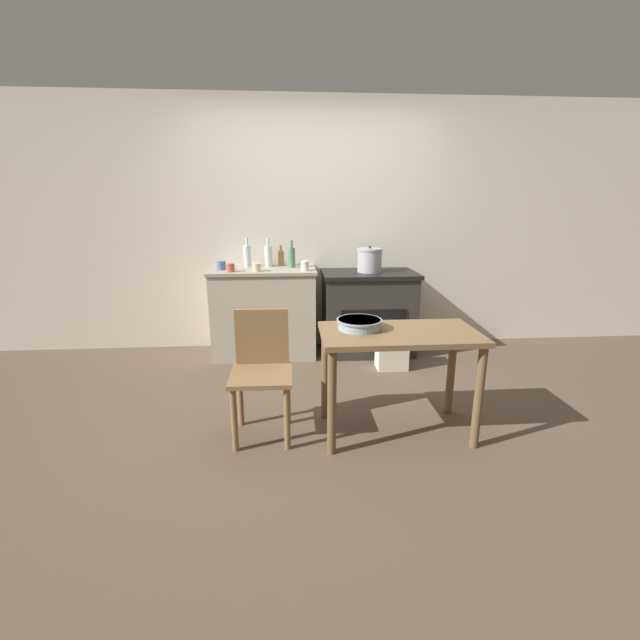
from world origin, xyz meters
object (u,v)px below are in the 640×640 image
Objects in this scene: chair at (262,369)px; bottle_mid_left at (268,256)px; bottle_far_left at (247,256)px; cup_right at (231,268)px; work_table at (399,350)px; flour_sack at (392,350)px; stock_pot at (370,260)px; stove at (368,312)px; cup_center at (257,267)px; cup_mid_right at (305,266)px; mixing_bowl_large at (359,323)px; cup_center_right at (221,265)px; bottle_center_left at (292,257)px; bottle_left at (281,258)px.

bottle_mid_left reaches higher than chair.
cup_right is (-0.13, -0.32, -0.07)m from bottle_far_left.
bottle_mid_left is at bearing 42.83° from cup_right.
work_table is at bearing -49.75° from cup_right.
flour_sack is 1.42× the size of stock_pot.
cup_center is (-1.12, -0.15, 0.50)m from stove.
bottle_far_left is 0.65m from cup_mid_right.
flour_sack is at bearing 64.85° from mixing_bowl_large.
cup_center_right is at bearing -179.52° from stock_pot.
cup_mid_right is at bearing -40.83° from bottle_mid_left.
cup_center is 0.95× the size of cup_center_right.
work_table is 2.15m from cup_center_right.
stove is 12.20× the size of cup_right.
bottle_far_left is 1.09× the size of bottle_center_left.
chair is 1.85m from bottle_left.
cup_center_right is at bearing 126.79° from cup_right.
bottle_mid_left is at bearing -163.42° from bottle_left.
cup_mid_right is (0.36, -0.31, -0.07)m from bottle_mid_left.
work_table is 3.41× the size of mixing_bowl_large.
cup_center reaches higher than chair.
work_table is 1.97m from cup_right.
cup_center is 0.25m from cup_right.
stove is 10.77× the size of cup_center_right.
cup_center_right is 0.18m from cup_right.
flour_sack is 1.26× the size of bottle_far_left.
cup_center is at bearing 124.18° from work_table.
chair is at bearing -82.71° from bottle_far_left.
cup_center_right is (-1.47, -0.01, 0.51)m from stove.
cup_mid_right reaches higher than cup_center_right.
chair is 3.23× the size of stock_pot.
bottle_left reaches higher than work_table.
bottle_far_left reaches higher than cup_mid_right.
bottle_center_left is at bearing 82.90° from chair.
chair is at bearing -75.90° from cup_right.
bottle_center_left reaches higher than flour_sack.
cup_right is at bearing -179.05° from cup_center.
stove is 4.49× the size of bottle_left.
work_table is at bearing -93.65° from stove.
bottle_left is at bearing 113.05° from work_table.
bottle_far_left is (-1.37, 0.66, 0.82)m from flour_sack.
cup_right is (-0.58, -0.25, -0.07)m from bottle_center_left.
stock_pot is 0.79m from bottle_center_left.
bottle_far_left is at bearing 97.91° from chair.
bottle_center_left reaches higher than cup_center_right.
cup_center_right is (-0.69, -0.10, -0.06)m from bottle_center_left.
bottle_center_left is (-0.68, 1.73, 0.40)m from work_table.
cup_right is at bearing -53.21° from cup_center_right.
stock_pot is 1.62m from mixing_bowl_large.
bottle_far_left is (-1.23, 0.16, 0.58)m from stove.
cup_center_right is at bearing -171.36° from bottle_center_left.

